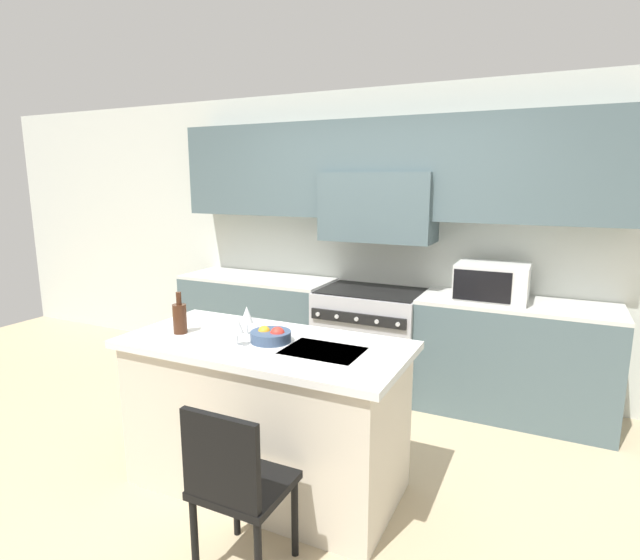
% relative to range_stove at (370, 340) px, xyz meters
% --- Properties ---
extents(ground_plane, '(10.00, 10.00, 0.00)m').
position_rel_range_stove_xyz_m(ground_plane, '(0.00, -1.61, -0.46)').
color(ground_plane, tan).
extents(back_cabinetry, '(10.00, 0.46, 2.70)m').
position_rel_range_stove_xyz_m(back_cabinetry, '(0.00, 0.27, 1.15)').
color(back_cabinetry, silver).
rests_on(back_cabinetry, ground_plane).
extents(back_counter, '(3.95, 0.62, 0.94)m').
position_rel_range_stove_xyz_m(back_counter, '(0.00, 0.02, 0.01)').
color(back_counter, '#4C6066').
rests_on(back_counter, ground_plane).
extents(range_stove, '(0.92, 0.70, 0.92)m').
position_rel_range_stove_xyz_m(range_stove, '(0.00, 0.00, 0.00)').
color(range_stove, '#B7B7BC').
rests_on(range_stove, ground_plane).
extents(microwave, '(0.55, 0.43, 0.29)m').
position_rel_range_stove_xyz_m(microwave, '(1.01, 0.02, 0.62)').
color(microwave, silver).
rests_on(microwave, back_counter).
extents(kitchen_island, '(1.73, 0.82, 0.94)m').
position_rel_range_stove_xyz_m(kitchen_island, '(-0.07, -1.68, 0.01)').
color(kitchen_island, beige).
rests_on(kitchen_island, ground_plane).
extents(island_chair, '(0.42, 0.40, 0.89)m').
position_rel_range_stove_xyz_m(island_chair, '(0.20, -2.39, 0.04)').
color(island_chair, black).
rests_on(island_chair, ground_plane).
extents(wine_bottle, '(0.09, 0.09, 0.26)m').
position_rel_range_stove_xyz_m(wine_bottle, '(-0.63, -1.77, 0.58)').
color(wine_bottle, '#422314').
rests_on(wine_bottle, kitchen_island).
extents(wine_glass_near, '(0.08, 0.08, 0.18)m').
position_rel_range_stove_xyz_m(wine_glass_near, '(-0.17, -1.82, 0.60)').
color(wine_glass_near, white).
rests_on(wine_glass_near, kitchen_island).
extents(wine_glass_far, '(0.08, 0.08, 0.18)m').
position_rel_range_stove_xyz_m(wine_glass_far, '(-0.23, -1.62, 0.60)').
color(wine_glass_far, white).
rests_on(wine_glass_far, kitchen_island).
extents(fruit_bowl, '(0.24, 0.24, 0.10)m').
position_rel_range_stove_xyz_m(fruit_bowl, '(-0.03, -1.67, 0.51)').
color(fruit_bowl, '#384C6B').
rests_on(fruit_bowl, kitchen_island).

